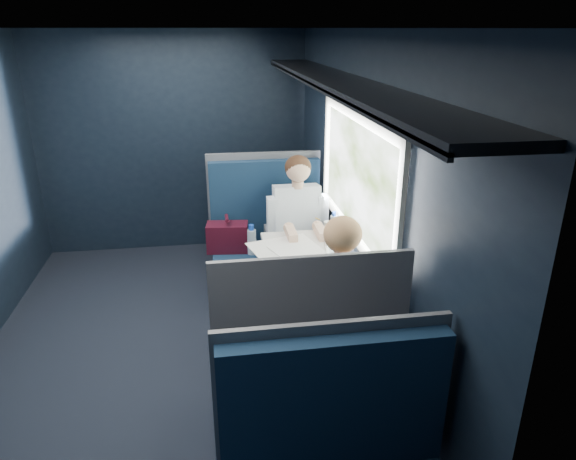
{
  "coord_description": "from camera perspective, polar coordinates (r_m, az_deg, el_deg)",
  "views": [
    {
      "loc": [
        0.38,
        -3.38,
        2.3
      ],
      "look_at": [
        0.9,
        0.0,
        0.95
      ],
      "focal_mm": 32.0,
      "sensor_mm": 36.0,
      "label": 1
    }
  ],
  "objects": [
    {
      "name": "seat_row_front",
      "position": [
        5.53,
        -3.34,
        1.52
      ],
      "size": [
        1.04,
        0.51,
        1.16
      ],
      "color": "#0C1E36",
      "rests_on": "ground"
    },
    {
      "name": "table",
      "position": [
        3.81,
        1.97,
        -3.9
      ],
      "size": [
        0.62,
        1.0,
        0.74
      ],
      "color": "#54565E",
      "rests_on": "ground"
    },
    {
      "name": "ground",
      "position": [
        4.11,
        -12.84,
        -13.2
      ],
      "size": [
        2.8,
        4.2,
        0.01
      ],
      "primitive_type": "cube",
      "color": "black"
    },
    {
      "name": "room_shell",
      "position": [
        3.5,
        -14.46,
        7.25
      ],
      "size": [
        3.0,
        4.4,
        2.4
      ],
      "color": "black",
      "rests_on": "ground"
    },
    {
      "name": "laptop",
      "position": [
        3.92,
        6.65,
        -1.06
      ],
      "size": [
        0.28,
        0.34,
        0.23
      ],
      "color": "silver",
      "rests_on": "table"
    },
    {
      "name": "papers",
      "position": [
        3.77,
        0.59,
        -2.86
      ],
      "size": [
        0.67,
        0.83,
        0.01
      ],
      "primitive_type": "cube",
      "rotation": [
        0.0,
        0.0,
        0.27
      ],
      "color": "white",
      "rests_on": "table"
    },
    {
      "name": "bottle_small",
      "position": [
        4.14,
        5.11,
        0.61
      ],
      "size": [
        0.06,
        0.06,
        0.2
      ],
      "color": "silver",
      "rests_on": "table"
    },
    {
      "name": "woman",
      "position": [
        3.18,
        5.55,
        -8.16
      ],
      "size": [
        0.53,
        0.56,
        1.32
      ],
      "color": "black",
      "rests_on": "ground"
    },
    {
      "name": "seat_bay_far",
      "position": [
        3.17,
        1.56,
        -14.96
      ],
      "size": [
        1.04,
        0.62,
        1.26
      ],
      "color": "#0C1E36",
      "rests_on": "ground"
    },
    {
      "name": "seat_bay_near",
      "position": [
        4.67,
        -2.46,
        -2.17
      ],
      "size": [
        1.07,
        0.62,
        1.26
      ],
      "color": "#0C1E36",
      "rests_on": "ground"
    },
    {
      "name": "cup",
      "position": [
        4.21,
        4.46,
        0.37
      ],
      "size": [
        0.07,
        0.07,
        0.09
      ],
      "primitive_type": "cylinder",
      "color": "white",
      "rests_on": "table"
    },
    {
      "name": "man",
      "position": [
        4.43,
        1.18,
        0.64
      ],
      "size": [
        0.53,
        0.56,
        1.32
      ],
      "color": "black",
      "rests_on": "ground"
    }
  ]
}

